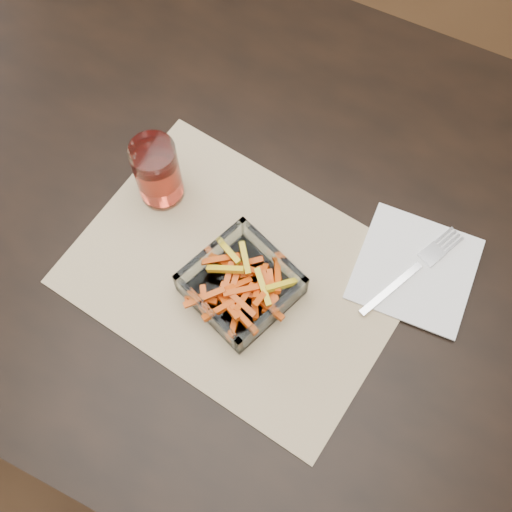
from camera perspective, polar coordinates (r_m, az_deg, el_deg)
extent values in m
plane|color=#331E0F|center=(1.66, -1.79, -7.35)|extent=(4.50, 4.50, 0.00)
cube|color=black|center=(0.97, -3.04, 4.43)|extent=(1.60, 0.90, 0.03)
cylinder|color=black|center=(1.74, -18.72, 17.65)|extent=(0.06, 0.06, 0.72)
cube|color=tan|center=(0.91, -1.59, -1.58)|extent=(0.49, 0.38, 0.00)
cube|color=white|center=(0.90, -1.31, -3.03)|extent=(0.17, 0.17, 0.01)
cube|color=white|center=(0.89, 1.52, -0.03)|extent=(0.12, 0.05, 0.05)
cube|color=white|center=(0.86, -4.30, -5.15)|extent=(0.12, 0.05, 0.05)
cube|color=white|center=(0.89, -4.00, 0.09)|extent=(0.05, 0.12, 0.05)
cube|color=white|center=(0.86, 1.44, -5.30)|extent=(0.05, 0.12, 0.05)
cylinder|color=white|center=(0.92, -8.77, 7.36)|extent=(0.07, 0.07, 0.11)
cylinder|color=#9F2416|center=(0.94, -8.65, 6.97)|extent=(0.06, 0.06, 0.08)
cube|color=white|center=(0.94, 13.96, -1.12)|extent=(0.17, 0.17, 0.00)
cube|color=silver|center=(0.91, 11.90, -2.85)|extent=(0.06, 0.11, 0.00)
cube|color=silver|center=(0.95, 15.37, 0.15)|extent=(0.04, 0.04, 0.00)
cube|color=silver|center=(0.96, 16.34, 1.80)|extent=(0.02, 0.04, 0.00)
cube|color=silver|center=(0.96, 16.62, 1.51)|extent=(0.02, 0.04, 0.00)
cube|color=silver|center=(0.96, 16.91, 1.22)|extent=(0.02, 0.04, 0.00)
cube|color=silver|center=(0.96, 17.20, 0.93)|extent=(0.02, 0.04, 0.00)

